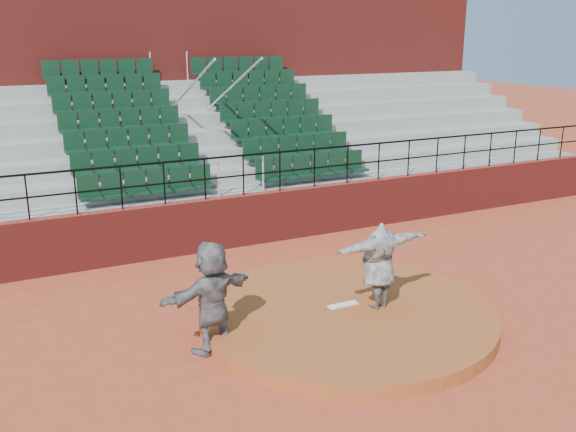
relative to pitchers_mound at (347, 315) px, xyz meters
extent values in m
plane|color=#AD4327|center=(0.00, 0.00, -0.12)|extent=(90.00, 90.00, 0.00)
cylinder|color=#A14E24|center=(0.00, 0.00, 0.00)|extent=(5.50, 5.50, 0.25)
cube|color=white|center=(0.00, 0.15, 0.14)|extent=(0.60, 0.15, 0.03)
cube|color=maroon|center=(0.00, 5.00, 0.53)|extent=(24.00, 0.30, 1.30)
cylinder|color=black|center=(0.00, 5.00, 2.17)|extent=(24.00, 0.05, 0.05)
cylinder|color=black|center=(0.00, 5.00, 1.68)|extent=(24.00, 0.04, 0.04)
cylinder|color=black|center=(-5.00, 5.00, 1.67)|extent=(0.04, 0.04, 1.00)
cylinder|color=black|center=(-4.00, 5.00, 1.67)|extent=(0.04, 0.04, 1.00)
cylinder|color=black|center=(-3.00, 5.00, 1.67)|extent=(0.04, 0.04, 1.00)
cylinder|color=black|center=(-2.00, 5.00, 1.67)|extent=(0.04, 0.04, 1.00)
cylinder|color=black|center=(-1.00, 5.00, 1.67)|extent=(0.04, 0.04, 1.00)
cylinder|color=black|center=(0.00, 5.00, 1.67)|extent=(0.04, 0.04, 1.00)
cylinder|color=black|center=(1.00, 5.00, 1.67)|extent=(0.04, 0.04, 1.00)
cylinder|color=black|center=(2.00, 5.00, 1.67)|extent=(0.04, 0.04, 1.00)
cylinder|color=black|center=(3.00, 5.00, 1.67)|extent=(0.04, 0.04, 1.00)
cylinder|color=black|center=(4.00, 5.00, 1.67)|extent=(0.04, 0.04, 1.00)
cylinder|color=black|center=(5.00, 5.00, 1.67)|extent=(0.04, 0.04, 1.00)
cylinder|color=black|center=(6.00, 5.00, 1.67)|extent=(0.04, 0.04, 1.00)
cylinder|color=black|center=(7.00, 5.00, 1.67)|extent=(0.04, 0.04, 1.00)
cylinder|color=black|center=(8.00, 5.00, 1.67)|extent=(0.04, 0.04, 1.00)
cylinder|color=black|center=(9.00, 5.00, 1.67)|extent=(0.04, 0.04, 1.00)
cylinder|color=black|center=(10.00, 5.00, 1.67)|extent=(0.04, 0.04, 1.00)
cylinder|color=black|center=(11.00, 5.00, 1.67)|extent=(0.04, 0.04, 1.00)
cube|color=gray|center=(0.00, 5.58, 0.53)|extent=(24.00, 0.85, 1.30)
cube|color=#10301C|center=(-2.25, 5.59, 1.54)|extent=(3.30, 0.48, 0.72)
cube|color=#10301C|center=(2.25, 5.59, 1.54)|extent=(3.30, 0.48, 0.72)
cube|color=gray|center=(0.00, 6.43, 0.73)|extent=(24.00, 0.85, 1.70)
cube|color=#10301C|center=(-2.25, 6.44, 1.94)|extent=(3.30, 0.48, 0.72)
cube|color=#10301C|center=(2.25, 6.44, 1.94)|extent=(3.30, 0.48, 0.72)
cube|color=gray|center=(0.00, 7.28, 0.93)|extent=(24.00, 0.85, 2.10)
cube|color=#10301C|center=(-2.25, 7.29, 2.33)|extent=(3.30, 0.48, 0.72)
cube|color=#10301C|center=(2.25, 7.29, 2.33)|extent=(3.30, 0.48, 0.72)
cube|color=gray|center=(0.00, 8.12, 1.12)|extent=(24.00, 0.85, 2.50)
cube|color=#10301C|center=(-2.25, 8.13, 2.73)|extent=(3.30, 0.48, 0.72)
cube|color=#10301C|center=(2.25, 8.13, 2.73)|extent=(3.30, 0.48, 0.72)
cube|color=gray|center=(0.00, 8.97, 1.33)|extent=(24.00, 0.85, 2.90)
cube|color=#10301C|center=(-2.25, 8.98, 3.14)|extent=(3.30, 0.48, 0.72)
cube|color=#10301C|center=(2.25, 8.98, 3.14)|extent=(3.30, 0.48, 0.72)
cube|color=gray|center=(0.00, 9.82, 1.52)|extent=(24.00, 0.85, 3.30)
cube|color=#10301C|center=(-2.25, 9.83, 3.53)|extent=(3.30, 0.48, 0.72)
cube|color=#10301C|center=(2.25, 9.83, 3.53)|extent=(3.30, 0.48, 0.72)
cube|color=gray|center=(0.00, 10.68, 1.73)|extent=(24.00, 0.85, 3.70)
cube|color=#10301C|center=(-2.25, 10.69, 3.94)|extent=(3.30, 0.48, 0.72)
cube|color=#10301C|center=(2.25, 10.69, 3.94)|extent=(3.30, 0.48, 0.72)
cylinder|color=silver|center=(-0.60, 8.12, 3.28)|extent=(0.06, 5.97, 2.46)
cylinder|color=silver|center=(0.60, 8.12, 3.28)|extent=(0.06, 5.97, 2.46)
cube|color=maroon|center=(0.00, 12.60, 3.43)|extent=(24.00, 3.00, 7.10)
imported|color=black|center=(0.55, -0.19, 0.95)|extent=(2.08, 0.75, 1.66)
imported|color=black|center=(-2.62, 0.04, 0.85)|extent=(1.89, 1.09, 1.94)
camera|label=1|loc=(-5.85, -9.39, 5.11)|focal=40.00mm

